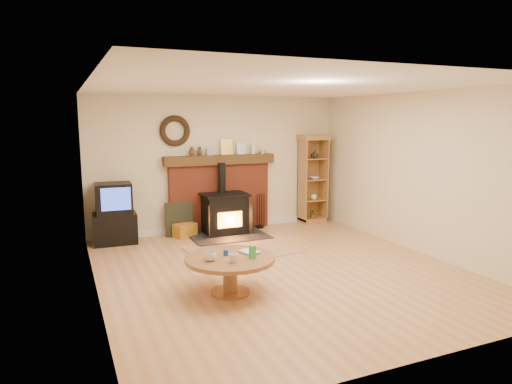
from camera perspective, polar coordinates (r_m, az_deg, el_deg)
name	(u,v)px	position (r m, az deg, el deg)	size (l,w,h in m)	color
ground	(280,270)	(6.71, 3.04, -9.76)	(5.50, 5.50, 0.00)	#B97F4D
room_shell	(277,151)	(6.44, 2.65, 5.09)	(5.02, 5.52, 2.61)	beige
chimney_breast	(220,190)	(8.92, -4.53, 0.29)	(2.20, 0.22, 1.78)	#9C3E27
wood_stove	(225,215)	(8.62, -3.87, -2.84)	(1.40, 1.00, 1.34)	black
area_rug	(243,250)	(7.68, -1.58, -7.23)	(1.75, 1.20, 0.01)	brown
tv_unit	(114,215)	(8.35, -17.27, -2.72)	(0.75, 0.55, 1.07)	black
curio_cabinet	(312,179)	(9.63, 7.06, 1.63)	(0.59, 0.43, 1.84)	olive
firelog_box	(185,230)	(8.58, -8.88, -4.76)	(0.40, 0.25, 0.25)	gold
leaning_painting	(179,219)	(8.67, -9.58, -3.35)	(0.53, 0.03, 0.63)	black
fire_tools	(260,220)	(9.17, 0.50, -3.56)	(0.19, 0.16, 0.70)	black
coffee_table	(230,264)	(5.75, -3.27, -8.95)	(1.13, 1.13, 0.64)	brown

